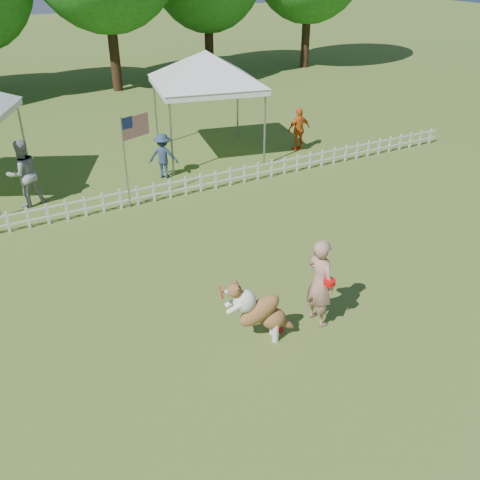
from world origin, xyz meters
The scene contains 10 objects.
ground centered at (0.00, 0.00, 0.00)m, with size 120.00×120.00×0.00m, color #3F6821.
picket_fence centered at (0.00, 7.00, 0.30)m, with size 22.00×0.08×0.60m, color silver, non-canonical shape.
handler centered at (0.58, 0.09, 0.91)m, with size 0.67×0.44×1.82m, color tan.
dog centered at (-0.70, 0.15, 0.66)m, with size 1.27×0.42×1.31m, color brown, non-canonical shape.
frisbee_on_turf centered at (-0.27, 0.22, 0.01)m, with size 0.24×0.24×0.02m, color red.
canopy_tent_right centered at (2.88, 9.91, 1.75)m, with size 3.39×3.39×3.51m, color white, non-canonical shape.
flag_pole centered at (-0.99, 7.00, 1.31)m, with size 1.00×0.10×2.62m, color gray, non-canonical shape.
spectator_a centered at (-3.49, 8.53, 0.96)m, with size 0.94×0.73×1.92m, color #929397.
spectator_b centered at (0.71, 8.65, 0.72)m, with size 0.93×0.54×1.44m, color #273953.
spectator_c centered at (5.99, 8.80, 0.77)m, with size 0.90×0.38×1.54m, color orange.
Camera 1 is at (-4.85, -6.69, 6.54)m, focal length 40.00 mm.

